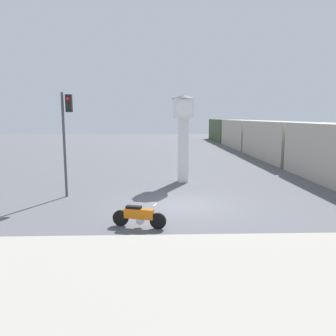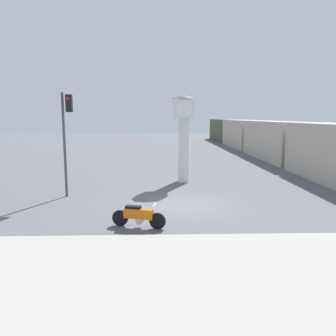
{
  "view_description": "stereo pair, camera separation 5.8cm",
  "coord_description": "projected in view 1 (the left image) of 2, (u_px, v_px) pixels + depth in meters",
  "views": [
    {
      "loc": [
        -1.11,
        -13.75,
        3.78
      ],
      "look_at": [
        -0.6,
        1.6,
        1.38
      ],
      "focal_mm": 35.0,
      "sensor_mm": 36.0,
      "label": 1
    },
    {
      "loc": [
        -1.05,
        -13.75,
        3.78
      ],
      "look_at": [
        -0.6,
        1.6,
        1.38
      ],
      "focal_mm": 35.0,
      "sensor_mm": 36.0,
      "label": 2
    }
  ],
  "objects": [
    {
      "name": "ground_plane",
      "position": [
        183.0,
        205.0,
        14.19
      ],
      "size": [
        120.0,
        120.0,
        0.0
      ],
      "primitive_type": "plane",
      "color": "#56565B"
    },
    {
      "name": "sidewalk_strip",
      "position": [
        207.0,
        283.0,
        7.43
      ],
      "size": [
        36.0,
        6.0,
        0.1
      ],
      "color": "#9E998E",
      "rests_on": "ground_plane"
    },
    {
      "name": "motorcycle",
      "position": [
        139.0,
        216.0,
        11.26
      ],
      "size": [
        1.88,
        0.68,
        0.85
      ],
      "rotation": [
        0.0,
        0.0,
        -0.28
      ],
      "color": "black",
      "rests_on": "ground_plane"
    },
    {
      "name": "clock_tower",
      "position": [
        183.0,
        125.0,
        18.81
      ],
      "size": [
        1.34,
        1.34,
        5.02
      ],
      "color": "white",
      "rests_on": "ground_plane"
    },
    {
      "name": "freight_train",
      "position": [
        255.0,
        136.0,
        35.29
      ],
      "size": [
        2.8,
        45.91,
        3.4
      ],
      "color": "#ADA393",
      "rests_on": "ground_plane"
    },
    {
      "name": "traffic_light",
      "position": [
        66.0,
        127.0,
        15.22
      ],
      "size": [
        0.5,
        0.35,
        4.9
      ],
      "color": "#47474C",
      "rests_on": "ground_plane"
    }
  ]
}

